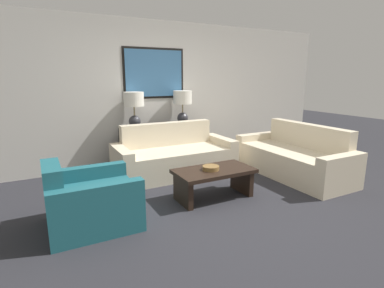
# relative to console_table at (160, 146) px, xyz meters

# --- Properties ---
(ground_plane) EXTENTS (20.00, 20.00, 0.00)m
(ground_plane) POSITION_rel_console_table_xyz_m (0.00, -2.21, -0.37)
(ground_plane) COLOR #28282D
(back_wall) EXTENTS (7.94, 0.12, 2.65)m
(back_wall) POSITION_rel_console_table_xyz_m (0.00, 0.27, 0.96)
(back_wall) COLOR beige
(back_wall) RESTS_ON ground_plane
(console_table) EXTENTS (1.46, 0.38, 0.73)m
(console_table) POSITION_rel_console_table_xyz_m (0.00, 0.00, 0.00)
(console_table) COLOR black
(console_table) RESTS_ON ground_plane
(table_lamp_left) EXTENTS (0.35, 0.35, 0.65)m
(table_lamp_left) POSITION_rel_console_table_xyz_m (-0.47, 0.00, 0.79)
(table_lamp_left) COLOR #333338
(table_lamp_left) RESTS_ON console_table
(table_lamp_right) EXTENTS (0.35, 0.35, 0.65)m
(table_lamp_right) POSITION_rel_console_table_xyz_m (0.47, 0.00, 0.79)
(table_lamp_right) COLOR #333338
(table_lamp_right) RESTS_ON console_table
(couch_by_back_wall) EXTENTS (2.01, 0.87, 0.85)m
(couch_by_back_wall) POSITION_rel_console_table_xyz_m (0.00, -0.63, -0.08)
(couch_by_back_wall) COLOR beige
(couch_by_back_wall) RESTS_ON ground_plane
(couch_by_side) EXTENTS (0.87, 2.01, 0.85)m
(couch_by_side) POSITION_rel_console_table_xyz_m (1.77, -1.63, -0.08)
(couch_by_side) COLOR beige
(couch_by_side) RESTS_ON ground_plane
(coffee_table) EXTENTS (1.08, 0.57, 0.41)m
(coffee_table) POSITION_rel_console_table_xyz_m (0.05, -1.85, -0.07)
(coffee_table) COLOR black
(coffee_table) RESTS_ON ground_plane
(decorative_bowl) EXTENTS (0.23, 0.23, 0.06)m
(decorative_bowl) POSITION_rel_console_table_xyz_m (-0.01, -1.85, 0.07)
(decorative_bowl) COLOR olive
(decorative_bowl) RESTS_ON coffee_table
(armchair_near_back_wall) EXTENTS (0.95, 0.86, 0.76)m
(armchair_near_back_wall) POSITION_rel_console_table_xyz_m (-1.59, -1.87, -0.09)
(armchair_near_back_wall) COLOR #1E5B66
(armchair_near_back_wall) RESTS_ON ground_plane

